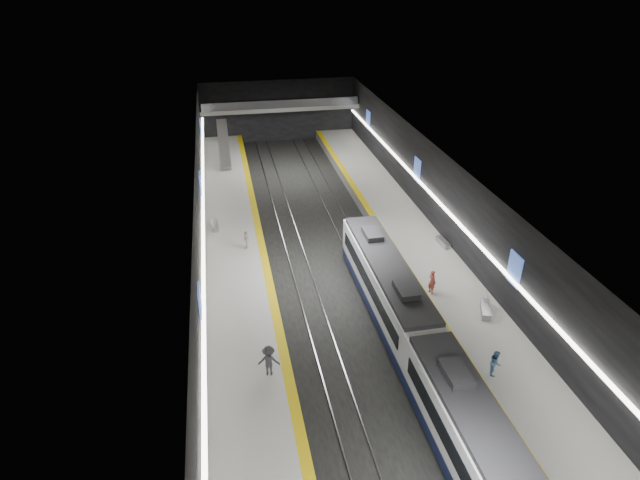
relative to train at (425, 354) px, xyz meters
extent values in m
plane|color=black|center=(-2.50, 12.17, -2.20)|extent=(70.00, 70.00, 0.00)
cube|color=beige|center=(-2.50, 12.17, 5.80)|extent=(20.00, 70.00, 0.04)
cube|color=black|center=(-12.50, 12.17, 1.80)|extent=(0.04, 70.00, 8.00)
cube|color=black|center=(7.50, 12.17, 1.80)|extent=(0.04, 70.00, 8.00)
cube|color=black|center=(-2.50, 47.17, 1.80)|extent=(20.00, 0.04, 8.00)
cube|color=slate|center=(-10.00, 12.17, -1.70)|extent=(5.00, 70.00, 1.00)
cube|color=#B5B5B0|center=(-10.00, 12.17, -1.19)|extent=(5.00, 70.00, 0.02)
cube|color=#DFBA0B|center=(-7.80, 12.17, -1.18)|extent=(0.60, 70.00, 0.02)
cube|color=slate|center=(5.00, 12.17, -1.70)|extent=(5.00, 70.00, 1.00)
cube|color=#B5B5B0|center=(5.00, 12.17, -1.19)|extent=(5.00, 70.00, 0.02)
cube|color=#DFBA0B|center=(2.80, 12.17, -1.18)|extent=(0.60, 70.00, 0.02)
cube|color=gray|center=(-5.72, 12.17, -2.14)|extent=(0.08, 70.00, 0.12)
cube|color=gray|center=(-4.28, 12.17, -2.14)|extent=(0.08, 70.00, 0.12)
cube|color=gray|center=(-0.72, 12.17, -2.14)|extent=(0.08, 70.00, 0.12)
cube|color=gray|center=(0.72, 12.17, -2.14)|extent=(0.08, 70.00, 0.12)
cube|color=white|center=(0.00, -7.50, 0.20)|extent=(2.65, 15.00, 2.50)
cube|color=black|center=(0.00, -7.50, 1.60)|extent=(2.44, 14.25, 0.30)
cube|color=black|center=(0.00, -7.50, 0.25)|extent=(2.69, 13.20, 1.00)
cube|color=#0F173A|center=(0.00, 7.50, -1.45)|extent=(2.65, 15.00, 0.80)
cube|color=white|center=(0.00, 7.50, 0.20)|extent=(2.65, 15.00, 2.50)
cube|color=black|center=(0.00, 7.50, 1.60)|extent=(2.44, 14.25, 0.30)
cube|color=black|center=(0.00, 7.50, 0.25)|extent=(2.69, 13.20, 1.00)
cube|color=black|center=(0.00, -0.02, 0.15)|extent=(1.85, 0.05, 1.20)
cube|color=#4162C5|center=(-12.42, 4.17, 2.30)|extent=(0.10, 1.50, 2.20)
cube|color=#4162C5|center=(-12.42, 22.17, 2.30)|extent=(0.10, 1.50, 2.20)
cube|color=#4162C5|center=(-12.42, 39.17, 2.30)|extent=(0.10, 1.50, 2.20)
cube|color=#4162C5|center=(7.42, 4.17, 2.30)|extent=(0.10, 1.50, 2.20)
cube|color=#4162C5|center=(7.42, 22.17, 2.30)|extent=(0.10, 1.50, 2.20)
cube|color=#4162C5|center=(7.42, 39.17, 2.30)|extent=(0.10, 1.50, 2.20)
cube|color=white|center=(-12.30, 12.17, 1.60)|extent=(0.25, 68.60, 0.12)
cube|color=white|center=(7.30, 12.17, 1.60)|extent=(0.25, 68.60, 0.12)
cube|color=gray|center=(-2.50, 45.17, 2.80)|extent=(20.00, 3.00, 0.50)
cube|color=#47474C|center=(-2.50, 43.72, 3.55)|extent=(19.60, 0.08, 1.00)
cube|color=#99999E|center=(-10.00, 38.17, 0.70)|extent=(1.20, 7.50, 3.92)
cube|color=#99999E|center=(-11.56, 20.73, -0.97)|extent=(0.64, 1.89, 0.45)
cube|color=#99999E|center=(6.10, 4.54, -0.94)|extent=(1.31, 2.12, 0.50)
cube|color=#99999E|center=(7.00, 14.01, -0.98)|extent=(0.65, 1.84, 0.44)
imported|color=#C45449|center=(3.39, 7.49, -0.27)|extent=(0.61, 0.77, 1.85)
imported|color=#4F7CAC|center=(3.88, -1.03, -0.39)|extent=(0.89, 0.97, 1.60)
imported|color=beige|center=(-9.05, 16.55, -0.41)|extent=(0.56, 0.98, 1.57)
imported|color=#393940|center=(-8.84, 1.40, -0.22)|extent=(1.39, 0.98, 1.96)
camera|label=1|loc=(-10.47, -22.13, 20.35)|focal=30.00mm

